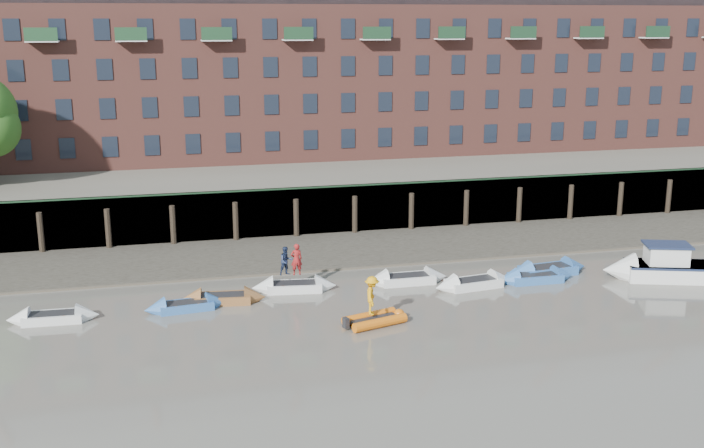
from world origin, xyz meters
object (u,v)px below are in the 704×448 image
object	(u,v)px
person_rower_b	(286,261)
rowboat_5	(474,283)
motor_launch	(654,267)
rowboat_2	(223,298)
person_rib_crew	(372,295)
rowboat_0	(53,317)
person_rower_a	(296,259)
rowboat_1	(186,306)
rowboat_4	(407,279)
rowboat_3	(294,287)
rowboat_6	(535,278)
rib_tender	(377,319)
rowboat_7	(548,270)

from	to	relation	value
person_rower_b	rowboat_5	bearing A→B (deg)	-25.32
motor_launch	rowboat_5	bearing A→B (deg)	13.00
rowboat_2	person_rib_crew	world-z (taller)	person_rib_crew
rowboat_0	person_rower_a	xyz separation A→B (m)	(12.21, 1.83, 1.52)
rowboat_1	rowboat_4	distance (m)	12.11
rowboat_5	person_rower_b	distance (m)	10.22
rowboat_3	rowboat_6	distance (m)	13.34
rowboat_0	person_rib_crew	bearing A→B (deg)	-12.51
rib_tender	person_rower_a	bearing A→B (deg)	99.30
rowboat_2	rowboat_4	bearing A→B (deg)	11.35
rowboat_0	rib_tender	bearing A→B (deg)	-12.36
rowboat_4	person_rib_crew	distance (m)	6.69
rowboat_3	rowboat_5	distance (m)	9.71
rowboat_1	person_rower_b	size ratio (longest dim) A/B	2.71
rowboat_4	rib_tender	bearing A→B (deg)	-120.16
rowboat_5	person_rower_a	bearing A→B (deg)	161.33
rowboat_0	person_rower_a	size ratio (longest dim) A/B	2.53
person_rower_b	rib_tender	bearing A→B (deg)	-74.89
rowboat_3	rowboat_4	xyz separation A→B (m)	(6.26, -0.18, 0.00)
rowboat_5	rowboat_6	xyz separation A→B (m)	(3.69, 0.11, -0.01)
rowboat_3	rowboat_7	xyz separation A→B (m)	(14.52, -0.60, 0.02)
rowboat_3	rowboat_4	size ratio (longest dim) A/B	1.01
rowboat_6	rowboat_7	world-z (taller)	rowboat_7
rowboat_3	person_rib_crew	bearing A→B (deg)	-57.23
rowboat_0	rowboat_1	world-z (taller)	rowboat_0
rowboat_3	rowboat_5	world-z (taller)	rowboat_5
rowboat_2	rowboat_6	bearing A→B (deg)	4.62
rowboat_0	rib_tender	distance (m)	15.55
rowboat_2	rowboat_6	size ratio (longest dim) A/B	1.00
rowboat_1	rowboat_2	world-z (taller)	rowboat_2
rowboat_5	rowboat_7	distance (m)	5.10
rowboat_2	person_rower_a	size ratio (longest dim) A/B	2.62
rowboat_7	rib_tender	distance (m)	12.64
rowboat_0	person_rower_a	world-z (taller)	person_rower_a
person_rower_a	motor_launch	bearing A→B (deg)	168.99
rowboat_5	rib_tender	bearing A→B (deg)	-156.47
rowboat_1	rowboat_2	bearing A→B (deg)	12.29
rowboat_0	person_rib_crew	xyz separation A→B (m)	(14.80, -3.96, 1.22)
rowboat_0	rib_tender	world-z (taller)	rowboat_0
person_rib_crew	rowboat_4	bearing A→B (deg)	-16.12
motor_launch	person_rower_b	xyz separation A→B (m)	(-20.24, 2.87, 0.99)
rowboat_3	rowboat_7	world-z (taller)	rowboat_7
rowboat_1	person_rower_b	distance (m)	5.84
motor_launch	person_rower_a	distance (m)	19.92
rowboat_6	rowboat_7	xyz separation A→B (m)	(1.28, 1.03, 0.02)
person_rower_a	person_rower_b	bearing A→B (deg)	-12.05
rowboat_4	person_rower_b	size ratio (longest dim) A/B	2.96
rowboat_0	motor_launch	distance (m)	31.92
rowboat_6	rib_tender	xyz separation A→B (m)	(-10.26, -4.13, 0.00)
rowboat_0	person_rower_b	bearing A→B (deg)	11.78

